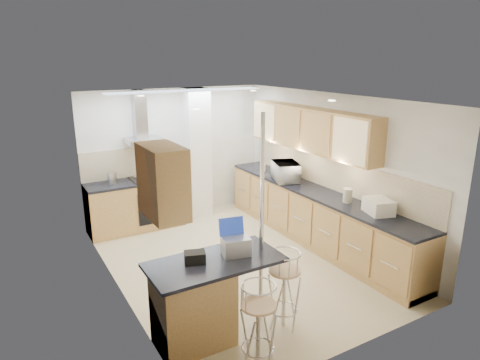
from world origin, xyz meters
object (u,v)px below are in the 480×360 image
laptop (236,246)px  bar_stool_end (284,289)px  bread_bin (379,206)px  microwave (286,172)px  bar_stool_near (258,326)px

laptop → bar_stool_end: laptop is taller
laptop → bread_bin: bearing=15.7°
microwave → bar_stool_end: size_ratio=0.63×
laptop → bar_stool_end: size_ratio=0.31×
microwave → laptop: size_ratio=2.03×
bar_stool_near → bread_bin: bread_bin is taller
bar_stool_end → bar_stool_near: bearing=144.7°
bar_stool_end → bread_bin: bearing=-57.8°
laptop → bread_bin: laptop is taller
bar_stool_near → bread_bin: 2.73m
bar_stool_near → bread_bin: bearing=40.4°
laptop → bread_bin: (2.42, 0.16, -0.02)m
bar_stool_end → bread_bin: size_ratio=2.37×
laptop → bar_stool_near: size_ratio=0.32×
bar_stool_near → laptop: bearing=102.1°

